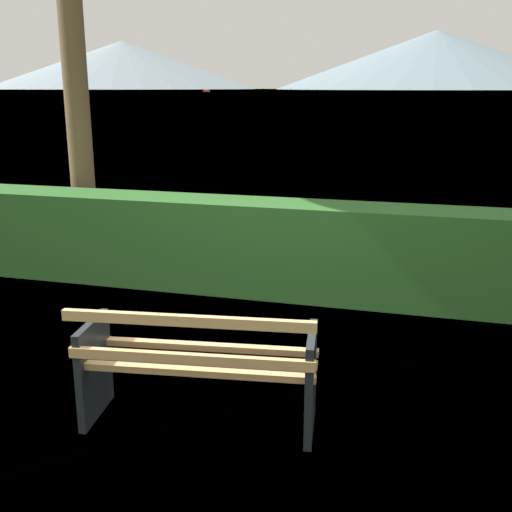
# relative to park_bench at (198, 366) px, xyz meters

# --- Properties ---
(ground_plane) EXTENTS (1400.00, 1400.00, 0.00)m
(ground_plane) POSITION_rel_park_bench_xyz_m (-0.01, 0.06, -0.42)
(ground_plane) COLOR #567A38
(water_surface) EXTENTS (620.00, 620.00, 0.00)m
(water_surface) POSITION_rel_park_bench_xyz_m (-0.01, 306.14, -0.42)
(water_surface) COLOR slate
(water_surface) RESTS_ON ground_plane
(park_bench) EXTENTS (1.59, 0.77, 0.87)m
(park_bench) POSITION_rel_park_bench_xyz_m (0.00, 0.00, 0.00)
(park_bench) COLOR tan
(park_bench) RESTS_ON ground_plane
(hedge_row) EXTENTS (12.98, 0.64, 0.99)m
(hedge_row) POSITION_rel_park_bench_xyz_m (-0.01, 2.79, 0.08)
(hedge_row) COLOR #285B23
(hedge_row) RESTS_ON ground_plane
(fishing_boat_near) EXTENTS (5.15, 8.91, 1.13)m
(fishing_boat_near) POSITION_rel_park_bench_xyz_m (-92.09, 252.65, -0.01)
(fishing_boat_near) COLOR #B2332D
(fishing_boat_near) RESTS_ON water_surface
(distant_hills) EXTENTS (854.78, 304.52, 49.25)m
(distant_hills) POSITION_rel_park_bench_xyz_m (51.86, 552.91, 22.72)
(distant_hills) COLOR gray
(distant_hills) RESTS_ON ground_plane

